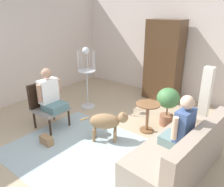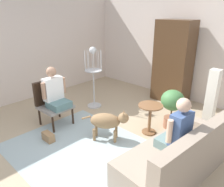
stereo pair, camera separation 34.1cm
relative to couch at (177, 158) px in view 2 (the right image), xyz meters
The scene contains 15 objects.
ground_plane 1.46m from the couch, 165.31° to the right, with size 7.93×7.93×0.00m, color tan.
back_wall 3.50m from the couch, 114.77° to the left, with size 6.78×0.12×2.90m, color silver.
left_wall 4.68m from the couch, behind, with size 0.12×7.21×2.90m, color silver.
area_rug 1.56m from the couch, 157.97° to the right, with size 2.74×2.12×0.01m, color #9EB2B7.
couch is the anchor object (origin of this frame).
armchair 2.81m from the couch, behind, with size 0.62×0.62×0.94m.
person_on_couch 0.47m from the couch, 155.58° to the right, with size 0.43×0.50×0.83m.
person_on_armchair 2.68m from the couch, behind, with size 0.47×0.56×0.84m.
round_end_table 1.24m from the couch, 143.25° to the left, with size 0.48×0.48×0.61m.
dog 1.43m from the couch, behind, with size 0.77×0.58×0.61m.
bird_cage_stand 2.94m from the couch, 162.86° to the left, with size 0.43×0.43×1.53m.
potted_plant 1.48m from the couch, 122.77° to the left, with size 0.47×0.47×0.83m.
column_lamp 1.54m from the couch, 95.36° to the left, with size 0.20×0.20×1.33m.
armoire_cabinet 3.13m from the couch, 121.53° to the left, with size 0.91×0.56×2.11m, color #4C331E.
handbag 2.37m from the couch, 159.35° to the right, with size 0.27×0.13×0.16m, color #99724C.
Camera 2 is at (2.55, -2.24, 2.35)m, focal length 35.36 mm.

